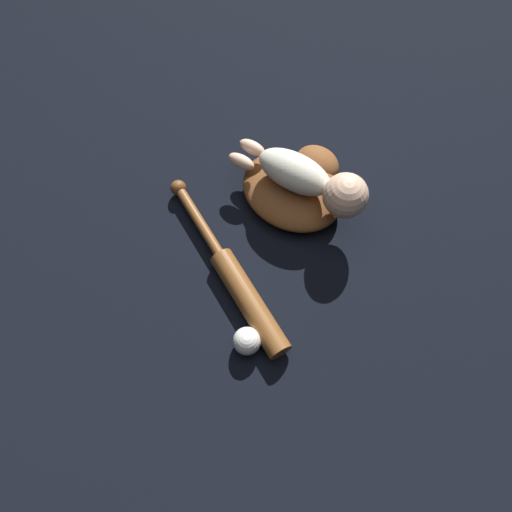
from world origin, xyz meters
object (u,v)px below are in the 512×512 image
at_px(baseball_glove, 297,186).
at_px(baseball, 247,341).
at_px(baseball_bat, 238,283).
at_px(baby_figure, 313,180).

relative_size(baseball_glove, baseball, 5.22).
bearing_deg(baseball, baseball_glove, 92.60).
relative_size(baseball_glove, baseball_bat, 0.78).
distance_m(baseball_glove, baby_figure, 0.11).
bearing_deg(baseball_glove, baseball, -87.40).
height_order(baby_figure, baseball, baby_figure).
xyz_separation_m(baseball_glove, baseball_bat, (-0.05, -0.33, -0.01)).
height_order(baseball_glove, baseball, baseball_glove).
bearing_deg(baby_figure, baseball_glove, 147.40).
relative_size(baseball_glove, baby_figure, 0.91).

